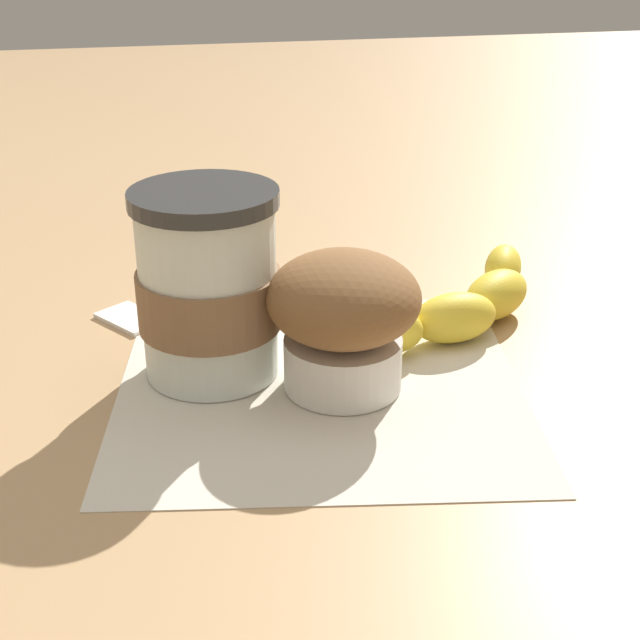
% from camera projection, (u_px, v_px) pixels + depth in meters
% --- Properties ---
extents(ground_plane, '(3.00, 3.00, 0.00)m').
position_uv_depth(ground_plane, '(320.00, 384.00, 0.57)').
color(ground_plane, tan).
extents(paper_napkin, '(0.30, 0.30, 0.00)m').
position_uv_depth(paper_napkin, '(320.00, 383.00, 0.57)').
color(paper_napkin, beige).
rests_on(paper_napkin, ground_plane).
extents(coffee_cup, '(0.09, 0.09, 0.12)m').
position_uv_depth(coffee_cup, '(209.00, 287.00, 0.56)').
color(coffee_cup, silver).
rests_on(coffee_cup, paper_napkin).
extents(muffin, '(0.10, 0.10, 0.09)m').
position_uv_depth(muffin, '(343.00, 316.00, 0.55)').
color(muffin, white).
rests_on(muffin, paper_napkin).
extents(banana, '(0.18, 0.14, 0.04)m').
position_uv_depth(banana, '(464.00, 302.00, 0.64)').
color(banana, yellow).
rests_on(banana, paper_napkin).
extents(sugar_packet, '(0.06, 0.06, 0.01)m').
position_uv_depth(sugar_packet, '(131.00, 316.00, 0.66)').
color(sugar_packet, white).
rests_on(sugar_packet, ground_plane).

